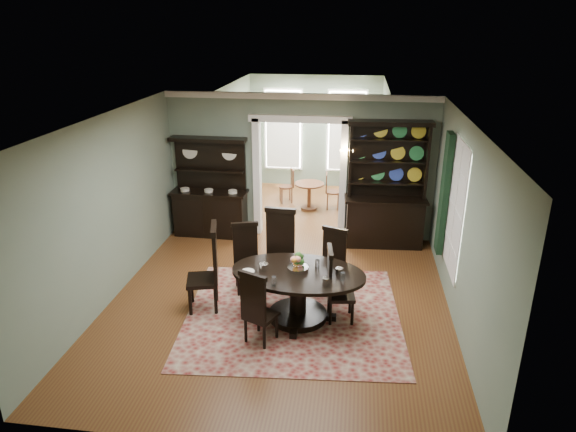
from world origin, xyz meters
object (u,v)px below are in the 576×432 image
dining_table (298,286)px  parlor_table (309,192)px  sideboard (210,202)px  welsh_dresser (385,202)px

dining_table → parlor_table: size_ratio=3.01×
dining_table → sideboard: sideboard is taller
sideboard → welsh_dresser: welsh_dresser is taller
dining_table → sideboard: (-2.24, 3.09, 0.17)m
sideboard → parlor_table: (1.93, 1.81, -0.30)m
dining_table → sideboard: size_ratio=1.02×
welsh_dresser → parlor_table: (-1.72, 1.84, -0.49)m
dining_table → welsh_dresser: bearing=70.1°
welsh_dresser → parlor_table: bearing=129.2°
sideboard → welsh_dresser: (3.65, -0.03, 0.19)m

